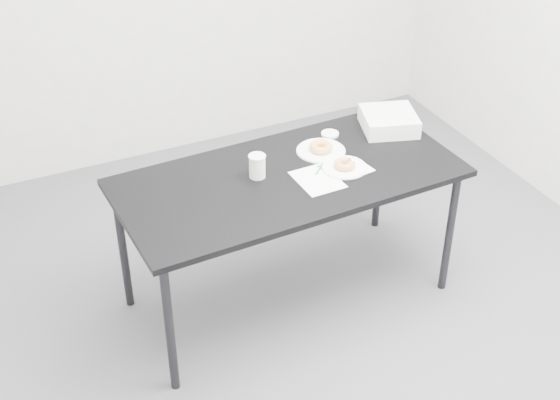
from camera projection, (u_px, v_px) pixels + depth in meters
name	position (u px, v px, depth m)	size (l,w,h in m)	color
floor	(297.00, 317.00, 4.15)	(4.00, 4.00, 0.00)	#4A4A4F
table	(289.00, 185.00, 3.89)	(1.74, 0.87, 0.78)	black
scorecard	(317.00, 180.00, 3.82)	(0.20, 0.25, 0.00)	white
logo_patch	(322.00, 167.00, 3.92)	(0.04, 0.04, 0.00)	green
pen	(320.00, 168.00, 3.90)	(0.01, 0.01, 0.12)	#0C8A44
napkin	(353.00, 168.00, 3.91)	(0.16, 0.16, 0.00)	white
plate_near	(344.00, 168.00, 3.91)	(0.23, 0.23, 0.01)	white
donut_near	(345.00, 164.00, 3.89)	(0.11, 0.11, 0.04)	#C97D3F
plate_far	(321.00, 151.00, 4.05)	(0.26, 0.26, 0.01)	white
donut_far	(321.00, 147.00, 4.04)	(0.12, 0.12, 0.04)	#C97D3F
coffee_cup	(257.00, 166.00, 3.81)	(0.08, 0.08, 0.12)	white
cup_lid	(330.00, 134.00, 4.19)	(0.10, 0.10, 0.01)	white
bakery_box	(389.00, 121.00, 4.23)	(0.28, 0.28, 0.09)	white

